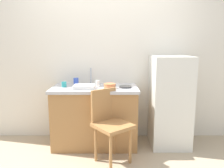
# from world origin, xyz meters

# --- Properties ---
(ground_plane) EXTENTS (8.00, 8.00, 0.00)m
(ground_plane) POSITION_xyz_m (0.00, 0.00, 0.00)
(ground_plane) COLOR tan
(back_wall) EXTENTS (4.80, 0.10, 2.42)m
(back_wall) POSITION_xyz_m (0.00, 1.00, 1.21)
(back_wall) COLOR silver
(back_wall) RESTS_ON ground_plane
(cabinet_base) EXTENTS (1.15, 0.60, 0.81)m
(cabinet_base) POSITION_xyz_m (-0.11, 0.65, 0.40)
(cabinet_base) COLOR #A87542
(cabinet_base) RESTS_ON ground_plane
(countertop) EXTENTS (1.19, 0.64, 0.04)m
(countertop) POSITION_xyz_m (-0.11, 0.65, 0.83)
(countertop) COLOR #B7B7BC
(countertop) RESTS_ON cabinet_base
(faucet) EXTENTS (0.02, 0.02, 0.24)m
(faucet) POSITION_xyz_m (-0.19, 0.90, 0.96)
(faucet) COLOR #B7B7BC
(faucet) RESTS_ON countertop
(refrigerator) EXTENTS (0.53, 0.57, 1.27)m
(refrigerator) POSITION_xyz_m (0.95, 0.66, 0.64)
(refrigerator) COLOR silver
(refrigerator) RESTS_ON ground_plane
(chair) EXTENTS (0.56, 0.56, 0.89)m
(chair) POSITION_xyz_m (0.10, 0.19, 0.50)
(chair) COLOR #A87542
(chair) RESTS_ON ground_plane
(dish_tray) EXTENTS (0.28, 0.20, 0.05)m
(dish_tray) POSITION_xyz_m (-0.24, 0.54, 0.87)
(dish_tray) COLOR white
(dish_tray) RESTS_ON countertop
(terracotta_bowl) EXTENTS (0.16, 0.16, 0.07)m
(terracotta_bowl) POSITION_xyz_m (0.10, 0.55, 0.88)
(terracotta_bowl) COLOR #C67042
(terracotta_bowl) RESTS_ON countertop
(hotplate) EXTENTS (0.17, 0.17, 0.02)m
(hotplate) POSITION_xyz_m (0.31, 0.61, 0.86)
(hotplate) COLOR #2D2D2D
(hotplate) RESTS_ON countertop
(cup_white) EXTENTS (0.06, 0.06, 0.09)m
(cup_white) POSITION_xyz_m (-0.07, 0.68, 0.89)
(cup_white) COLOR white
(cup_white) RESTS_ON countertop
(cup_blue) EXTENTS (0.07, 0.07, 0.10)m
(cup_blue) POSITION_xyz_m (-0.39, 0.78, 0.90)
(cup_blue) COLOR blue
(cup_blue) RESTS_ON countertop
(cup_teal) EXTENTS (0.07, 0.07, 0.07)m
(cup_teal) POSITION_xyz_m (-0.54, 0.64, 0.88)
(cup_teal) COLOR teal
(cup_teal) RESTS_ON countertop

